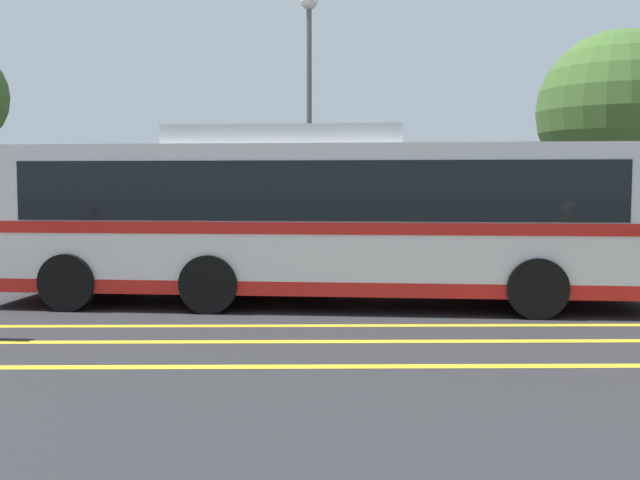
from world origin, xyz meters
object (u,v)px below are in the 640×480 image
(parked_car_3, at_px, (495,247))
(street_lamp, at_px, (309,79))
(parked_car_1, at_px, (50,247))
(tree_1, at_px, (619,112))
(parked_car_2, at_px, (266,249))
(transit_bus, at_px, (319,214))

(parked_car_3, distance_m, street_lamp, 6.68)
(parked_car_1, bearing_deg, street_lamp, -60.04)
(street_lamp, height_order, tree_1, street_lamp)
(parked_car_2, xyz_separation_m, street_lamp, (0.99, 3.03, 4.29))
(transit_bus, distance_m, parked_car_1, 7.10)
(transit_bus, relative_size, street_lamp, 1.69)
(parked_car_1, height_order, street_lamp, street_lamp)
(parked_car_2, relative_size, tree_1, 0.63)
(parked_car_3, relative_size, tree_1, 0.63)
(transit_bus, bearing_deg, parked_car_2, -155.20)
(transit_bus, xyz_separation_m, street_lamp, (-0.20, 6.55, 3.34))
(transit_bus, height_order, parked_car_2, transit_bus)
(parked_car_2, height_order, street_lamp, street_lamp)
(parked_car_1, distance_m, tree_1, 16.09)
(transit_bus, relative_size, tree_1, 1.86)
(parked_car_3, bearing_deg, parked_car_2, -86.79)
(parked_car_2, height_order, tree_1, tree_1)
(transit_bus, height_order, tree_1, tree_1)
(transit_bus, bearing_deg, parked_car_3, 139.20)
(street_lamp, bearing_deg, transit_bus, -88.24)
(tree_1, bearing_deg, transit_bus, -137.02)
(street_lamp, bearing_deg, tree_1, 10.47)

